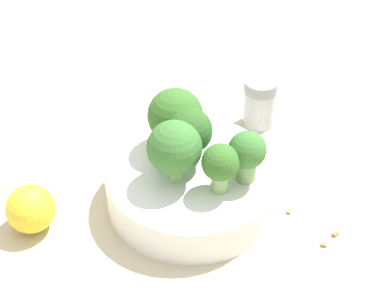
{
  "coord_description": "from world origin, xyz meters",
  "views": [
    {
      "loc": [
        -0.42,
        -0.18,
        0.46
      ],
      "look_at": [
        0.0,
        0.0,
        0.07
      ],
      "focal_mm": 60.0,
      "sensor_mm": 36.0,
      "label": 1
    }
  ],
  "objects": [
    {
      "name": "almond_crumb_3",
      "position": [
        0.02,
        -0.09,
        0.0
      ],
      "size": [
        0.01,
        0.0,
        0.01
      ],
      "primitive_type": "cube",
      "rotation": [
        0.0,
        0.0,
        0.11
      ],
      "color": "olive",
      "rests_on": "ground_plane"
    },
    {
      "name": "broccoli_floret_4",
      "position": [
        0.01,
        0.01,
        0.08
      ],
      "size": [
        0.04,
        0.04,
        0.06
      ],
      "color": "#7A9E5B",
      "rests_on": "bowl"
    },
    {
      "name": "pepper_shaker",
      "position": [
        0.15,
        -0.02,
        0.03
      ],
      "size": [
        0.04,
        0.04,
        0.06
      ],
      "color": "#B2B7BC",
      "rests_on": "ground_plane"
    },
    {
      "name": "almond_crumb_2",
      "position": [
        0.01,
        -0.14,
        0.0
      ],
      "size": [
        0.01,
        0.01,
        0.01
      ],
      "primitive_type": "cube",
      "rotation": [
        0.0,
        0.0,
        2.75
      ],
      "color": "olive",
      "rests_on": "ground_plane"
    },
    {
      "name": "lemon_wedge",
      "position": [
        -0.09,
        0.12,
        0.02
      ],
      "size": [
        0.05,
        0.05,
        0.05
      ],
      "primitive_type": "sphere",
      "color": "yellow",
      "rests_on": "ground_plane"
    },
    {
      "name": "ground_plane",
      "position": [
        0.0,
        0.0,
        0.0
      ],
      "size": [
        3.0,
        3.0,
        0.0
      ],
      "primitive_type": "plane",
      "color": "beige"
    },
    {
      "name": "broccoli_floret_3",
      "position": [
        -0.01,
        -0.03,
        0.07
      ],
      "size": [
        0.03,
        0.03,
        0.05
      ],
      "color": "#8EB770",
      "rests_on": "bowl"
    },
    {
      "name": "almond_crumb_0",
      "position": [
        -0.01,
        -0.14,
        0.0
      ],
      "size": [
        0.0,
        0.01,
        0.01
      ],
      "primitive_type": "cube",
      "rotation": [
        0.0,
        0.0,
        1.84
      ],
      "color": "olive",
      "rests_on": "ground_plane"
    },
    {
      "name": "broccoli_floret_2",
      "position": [
        0.03,
        0.03,
        0.08
      ],
      "size": [
        0.05,
        0.05,
        0.07
      ],
      "color": "#84AD66",
      "rests_on": "bowl"
    },
    {
      "name": "broccoli_floret_0",
      "position": [
        0.01,
        -0.05,
        0.07
      ],
      "size": [
        0.04,
        0.04,
        0.05
      ],
      "color": "#7A9E5B",
      "rests_on": "bowl"
    },
    {
      "name": "broccoli_floret_1",
      "position": [
        -0.02,
        0.01,
        0.08
      ],
      "size": [
        0.05,
        0.05,
        0.06
      ],
      "color": "#8EB770",
      "rests_on": "bowl"
    },
    {
      "name": "bowl",
      "position": [
        0.0,
        0.0,
        0.02
      ],
      "size": [
        0.17,
        0.17,
        0.04
      ],
      "primitive_type": "cylinder",
      "color": "white",
      "rests_on": "ground_plane"
    }
  ]
}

